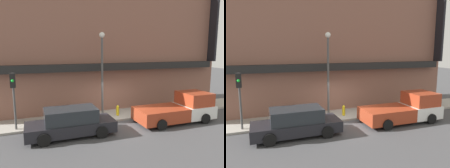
# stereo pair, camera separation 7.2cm
# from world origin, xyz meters

# --- Properties ---
(ground_plane) EXTENTS (80.00, 80.00, 0.00)m
(ground_plane) POSITION_xyz_m (0.00, 0.00, 0.00)
(ground_plane) COLOR #424244
(sidewalk) EXTENTS (36.00, 2.42, 0.13)m
(sidewalk) POSITION_xyz_m (0.00, 1.21, 0.06)
(sidewalk) COLOR #9E998E
(sidewalk) RESTS_ON ground
(building) EXTENTS (19.80, 3.80, 10.30)m
(building) POSITION_xyz_m (0.02, 3.90, 5.14)
(building) COLOR brown
(building) RESTS_ON ground
(pickup_truck) EXTENTS (5.17, 2.29, 1.84)m
(pickup_truck) POSITION_xyz_m (3.68, -1.27, 0.79)
(pickup_truck) COLOR white
(pickup_truck) RESTS_ON ground
(parked_car) EXTENTS (4.71, 2.02, 1.52)m
(parked_car) POSITION_xyz_m (-3.35, -1.27, 0.73)
(parked_car) COLOR black
(parked_car) RESTS_ON ground
(fire_hydrant) EXTENTS (0.20, 0.20, 0.70)m
(fire_hydrant) POSITION_xyz_m (0.25, 0.89, 0.48)
(fire_hydrant) COLOR yellow
(fire_hydrant) RESTS_ON sidewalk
(street_lamp) EXTENTS (0.36, 0.36, 5.60)m
(street_lamp) POSITION_xyz_m (-0.83, 0.95, 3.63)
(street_lamp) COLOR #4C4C4C
(street_lamp) RESTS_ON sidewalk
(traffic_light) EXTENTS (0.28, 0.42, 3.23)m
(traffic_light) POSITION_xyz_m (-6.18, 0.36, 2.37)
(traffic_light) COLOR #4C4C4C
(traffic_light) RESTS_ON sidewalk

